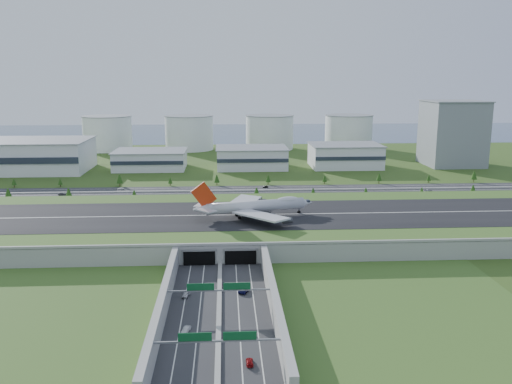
{
  "coord_description": "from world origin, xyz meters",
  "views": [
    {
      "loc": [
        2.68,
        -263.68,
        76.89
      ],
      "look_at": [
        19.83,
        35.0,
        12.31
      ],
      "focal_mm": 38.0,
      "sensor_mm": 36.0,
      "label": 1
    }
  ],
  "objects": [
    {
      "name": "car_0",
      "position": [
        -11.77,
        -82.88,
        0.98
      ],
      "size": [
        3.09,
        5.36,
        1.72
      ],
      "primitive_type": "imported",
      "rotation": [
        0.0,
        0.0,
        -0.22
      ],
      "color": "#B7B6BC",
      "rests_on": "ground"
    },
    {
      "name": "car_6",
      "position": [
        139.16,
        85.88,
        0.91
      ],
      "size": [
        6.19,
        4.0,
        1.59
      ],
      "primitive_type": "imported",
      "rotation": [
        0.0,
        0.0,
        1.83
      ],
      "color": "#A5A6AA",
      "rests_on": "ground"
    },
    {
      "name": "car_5",
      "position": [
        30.29,
        105.35,
        0.78
      ],
      "size": [
        4.19,
        2.1,
        1.32
      ],
      "primitive_type": "imported",
      "rotation": [
        0.0,
        0.0,
        -1.39
      ],
      "color": "black",
      "rests_on": "ground"
    },
    {
      "name": "car_3",
      "position": [
        8.62,
        -130.01,
        0.81
      ],
      "size": [
        2.02,
        4.81,
        1.39
      ],
      "primitive_type": "imported",
      "rotation": [
        0.0,
        0.0,
        3.16
      ],
      "color": "maroon",
      "rests_on": "ground"
    },
    {
      "name": "airfield_deck",
      "position": [
        0.0,
        -0.09,
        4.12
      ],
      "size": [
        520.0,
        100.0,
        9.2
      ],
      "color": "gray",
      "rests_on": "ground"
    },
    {
      "name": "underpass_road",
      "position": [
        0.0,
        -99.42,
        3.43
      ],
      "size": [
        38.8,
        120.4,
        8.0
      ],
      "color": "#28282B",
      "rests_on": "ground"
    },
    {
      "name": "sign_gantry_near",
      "position": [
        0.0,
        -95.04,
        6.95
      ],
      "size": [
        38.7,
        0.7,
        9.8
      ],
      "color": "gray",
      "rests_on": "ground"
    },
    {
      "name": "car_1",
      "position": [
        -9.93,
        -110.08,
        0.89
      ],
      "size": [
        2.95,
        4.97,
        1.55
      ],
      "primitive_type": "imported",
      "rotation": [
        0.0,
        0.0,
        -0.3
      ],
      "color": "silver",
      "rests_on": "ground"
    },
    {
      "name": "office_tower",
      "position": [
        200.0,
        195.0,
        27.5
      ],
      "size": [
        46.0,
        46.0,
        55.0
      ],
      "primitive_type": "cube",
      "color": "gray",
      "rests_on": "ground"
    },
    {
      "name": "bay_water",
      "position": [
        0.0,
        480.0,
        0.03
      ],
      "size": [
        1200.0,
        260.0,
        0.06
      ],
      "primitive_type": "cube",
      "color": "#374B69",
      "rests_on": "ground"
    },
    {
      "name": "tree_row",
      "position": [
        -4.16,
        92.55,
        4.62
      ],
      "size": [
        508.23,
        48.65,
        8.43
      ],
      "color": "#3D2819",
      "rests_on": "ground"
    },
    {
      "name": "car_4",
      "position": [
        -104.43,
        88.86,
        0.95
      ],
      "size": [
        5.04,
        2.37,
        1.67
      ],
      "primitive_type": "imported",
      "rotation": [
        0.0,
        0.0,
        1.65
      ],
      "color": "#58575C",
      "rests_on": "ground"
    },
    {
      "name": "hangar_west",
      "position": [
        -170.0,
        185.0,
        12.5
      ],
      "size": [
        120.0,
        60.0,
        25.0
      ],
      "primitive_type": "cube",
      "color": "silver",
      "rests_on": "ground"
    },
    {
      "name": "ground",
      "position": [
        0.0,
        0.0,
        0.0
      ],
      "size": [
        1200.0,
        1200.0,
        0.0
      ],
      "primitive_type": "plane",
      "color": "#314B17",
      "rests_on": "ground"
    },
    {
      "name": "boeing_747",
      "position": [
        16.88,
        -3.55,
        13.51
      ],
      "size": [
        61.64,
        57.63,
        19.33
      ],
      "rotation": [
        0.0,
        0.0,
        0.22
      ],
      "color": "silver",
      "rests_on": "airfield_deck"
    },
    {
      "name": "hangar_mid_b",
      "position": [
        25.0,
        190.0,
        8.5
      ],
      "size": [
        58.0,
        42.0,
        17.0
      ],
      "primitive_type": "cube",
      "color": "silver",
      "rests_on": "ground"
    },
    {
      "name": "car_7",
      "position": [
        -69.36,
        104.63,
        0.79
      ],
      "size": [
        4.71,
        2.14,
        1.34
      ],
      "primitive_type": "imported",
      "rotation": [
        0.0,
        0.0,
        -1.63
      ],
      "color": "white",
      "rests_on": "ground"
    },
    {
      "name": "fuel_tank_b",
      "position": [
        -35.0,
        310.0,
        17.5
      ],
      "size": [
        50.0,
        50.0,
        35.0
      ],
      "primitive_type": "cylinder",
      "color": "white",
      "rests_on": "ground"
    },
    {
      "name": "car_2",
      "position": [
        8.93,
        -80.03,
        0.96
      ],
      "size": [
        4.99,
        6.69,
        1.69
      ],
      "primitive_type": "imported",
      "rotation": [
        0.0,
        0.0,
        2.73
      ],
      "color": "#0C0D3D",
      "rests_on": "ground"
    },
    {
      "name": "fuel_tank_d",
      "position": [
        135.0,
        310.0,
        17.5
      ],
      "size": [
        50.0,
        50.0,
        35.0
      ],
      "primitive_type": "cylinder",
      "color": "white",
      "rests_on": "ground"
    },
    {
      "name": "fuel_tank_c",
      "position": [
        50.0,
        310.0,
        17.5
      ],
      "size": [
        50.0,
        50.0,
        35.0
      ],
      "primitive_type": "cylinder",
      "color": "white",
      "rests_on": "ground"
    },
    {
      "name": "hangar_mid_c",
      "position": [
        105.0,
        190.0,
        9.5
      ],
      "size": [
        58.0,
        42.0,
        19.0
      ],
      "primitive_type": "cube",
      "color": "silver",
      "rests_on": "ground"
    },
    {
      "name": "north_expressway",
      "position": [
        0.0,
        95.0,
        0.06
      ],
      "size": [
        560.0,
        36.0,
        0.12
      ],
      "primitive_type": "cube",
      "color": "#28282B",
      "rests_on": "ground"
    },
    {
      "name": "hangar_mid_a",
      "position": [
        -60.0,
        190.0,
        7.5
      ],
      "size": [
        58.0,
        42.0,
        15.0
      ],
      "primitive_type": "cube",
      "color": "silver",
      "rests_on": "ground"
    },
    {
      "name": "sign_gantry_far",
      "position": [
        0.0,
        -130.04,
        6.95
      ],
      "size": [
        38.7,
        0.7,
        9.8
      ],
      "color": "gray",
      "rests_on": "ground"
    },
    {
      "name": "fuel_tank_a",
      "position": [
        -120.0,
        310.0,
        17.5
      ],
      "size": [
        50.0,
        50.0,
        35.0
      ],
      "primitive_type": "cylinder",
      "color": "white",
      "rests_on": "ground"
    }
  ]
}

